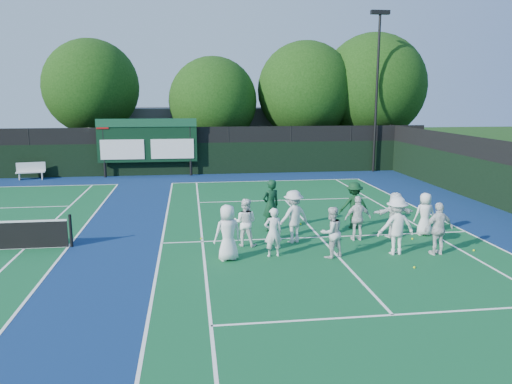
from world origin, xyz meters
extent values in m
plane|color=#14370F|center=(0.00, 0.00, 0.00)|extent=(120.00, 120.00, 0.00)
cube|color=navy|center=(-6.00, 1.00, 0.00)|extent=(34.00, 32.00, 0.01)
cube|color=#11562C|center=(0.00, 1.00, 0.01)|extent=(10.97, 23.77, 0.00)
cube|color=white|center=(0.00, 12.88, 0.01)|extent=(10.97, 0.08, 0.00)
cube|color=white|center=(-5.49, 1.00, 0.01)|extent=(0.08, 23.77, 0.00)
cube|color=white|center=(5.49, 1.00, 0.01)|extent=(0.08, 23.77, 0.00)
cube|color=white|center=(-4.12, 1.00, 0.01)|extent=(0.08, 23.77, 0.00)
cube|color=white|center=(4.12, 1.00, 0.01)|extent=(0.08, 23.77, 0.00)
cube|color=white|center=(0.00, -5.40, 0.01)|extent=(8.23, 0.08, 0.00)
cube|color=white|center=(0.00, 7.40, 0.01)|extent=(8.23, 0.08, 0.00)
cube|color=white|center=(0.00, 1.00, 0.01)|extent=(0.08, 12.80, 0.00)
cube|color=white|center=(-14.00, 12.88, 0.01)|extent=(10.97, 0.08, 0.00)
cube|color=white|center=(-8.52, 1.00, 0.01)|extent=(0.08, 23.77, 0.00)
cube|color=white|center=(-9.88, 1.00, 0.01)|extent=(0.08, 23.77, 0.00)
cube|color=black|center=(-6.00, 16.00, 1.00)|extent=(34.00, 0.08, 2.00)
cube|color=black|center=(-6.00, 16.00, 2.50)|extent=(34.00, 0.05, 1.00)
cylinder|color=black|center=(-9.60, 15.60, 1.75)|extent=(0.16, 0.16, 3.50)
cylinder|color=black|center=(-4.40, 15.60, 1.75)|extent=(0.16, 0.16, 3.50)
cube|color=black|center=(-7.00, 15.60, 2.20)|extent=(6.00, 0.15, 2.60)
cube|color=#134529|center=(-7.00, 15.50, 3.30)|extent=(6.00, 0.05, 0.50)
cube|color=white|center=(-8.50, 15.50, 1.70)|extent=(2.60, 0.04, 1.20)
cube|color=white|center=(-5.50, 15.50, 1.70)|extent=(2.60, 0.04, 1.20)
cube|color=#A00D0D|center=(-9.60, 15.50, 3.20)|extent=(0.70, 0.04, 0.50)
cube|color=#57575C|center=(-2.00, 24.00, 2.00)|extent=(18.00, 6.00, 4.00)
cylinder|color=black|center=(7.50, 15.70, 5.00)|extent=(0.16, 0.16, 10.00)
cube|color=black|center=(7.50, 15.70, 10.00)|extent=(1.20, 0.30, 0.25)
cylinder|color=black|center=(-8.40, 1.00, 0.55)|extent=(0.10, 0.10, 1.10)
cube|color=silver|center=(-13.85, 15.30, 0.45)|extent=(1.66, 0.73, 0.06)
cube|color=silver|center=(-13.85, 15.46, 0.75)|extent=(1.59, 0.38, 0.54)
cube|color=silver|center=(-14.49, 15.30, 0.21)|extent=(0.14, 0.38, 0.43)
cube|color=silver|center=(-13.21, 15.30, 0.21)|extent=(0.14, 0.38, 0.43)
cylinder|color=black|center=(-10.82, 19.50, 1.57)|extent=(0.44, 0.44, 3.13)
sphere|color=#12340B|center=(-10.82, 19.50, 5.48)|extent=(6.27, 6.27, 6.27)
sphere|color=#12340B|center=(-10.22, 19.80, 4.86)|extent=(4.39, 4.39, 4.39)
cylinder|color=black|center=(-2.76, 19.50, 1.14)|extent=(0.44, 0.44, 2.27)
sphere|color=#12340B|center=(-2.76, 19.50, 4.54)|extent=(6.06, 6.06, 6.06)
sphere|color=#12340B|center=(-2.16, 19.80, 3.94)|extent=(4.24, 4.24, 4.24)
cylinder|color=black|center=(3.73, 19.50, 1.38)|extent=(0.44, 0.44, 2.76)
sphere|color=#12340B|center=(3.73, 19.50, 5.30)|extent=(6.77, 6.77, 6.77)
sphere|color=#12340B|center=(4.33, 19.80, 4.62)|extent=(4.74, 4.74, 4.74)
cylinder|color=black|center=(8.69, 19.50, 1.39)|extent=(0.44, 0.44, 2.77)
sphere|color=#12340B|center=(8.69, 19.50, 5.57)|extent=(7.46, 7.46, 7.46)
sphere|color=#12340B|center=(9.29, 19.80, 4.83)|extent=(5.22, 5.22, 5.22)
sphere|color=#D2EC1B|center=(-4.15, 1.31, 0.03)|extent=(0.07, 0.07, 0.07)
sphere|color=#D2EC1B|center=(3.10, 0.30, 0.03)|extent=(0.07, 0.07, 0.07)
sphere|color=#D2EC1B|center=(1.87, -2.49, 0.03)|extent=(0.07, 0.07, 0.07)
sphere|color=#D2EC1B|center=(-2.37, 2.24, 0.03)|extent=(0.07, 0.07, 0.07)
sphere|color=#D2EC1B|center=(-0.29, 2.80, 0.03)|extent=(0.07, 0.07, 0.07)
sphere|color=#D2EC1B|center=(4.48, -1.22, 0.03)|extent=(0.07, 0.07, 0.07)
imported|color=white|center=(-3.40, -1.02, 0.86)|extent=(0.97, 0.78, 1.72)
imported|color=white|center=(-1.99, -0.86, 0.77)|extent=(0.60, 0.43, 1.55)
imported|color=silver|center=(-0.23, -1.16, 0.80)|extent=(0.95, 0.86, 1.59)
imported|color=silver|center=(1.86, -1.13, 0.92)|extent=(1.22, 0.74, 1.84)
imported|color=silver|center=(3.14, -1.37, 0.84)|extent=(1.03, 0.53, 1.67)
imported|color=white|center=(-2.71, 0.38, 0.80)|extent=(0.94, 0.84, 1.60)
imported|color=silver|center=(-1.06, 0.55, 0.90)|extent=(1.33, 1.06, 1.80)
imported|color=silver|center=(1.18, 0.50, 0.78)|extent=(0.91, 0.38, 1.56)
imported|color=white|center=(2.61, 0.72, 0.81)|extent=(1.52, 0.56, 1.62)
imported|color=white|center=(3.76, 0.81, 0.77)|extent=(0.76, 0.51, 1.54)
imported|color=#0E341D|center=(-1.58, 2.10, 0.96)|extent=(0.82, 0.68, 1.92)
imported|color=#0E3519|center=(1.58, 2.10, 0.88)|extent=(1.15, 0.69, 1.76)
camera|label=1|loc=(-4.48, -15.46, 4.90)|focal=35.00mm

